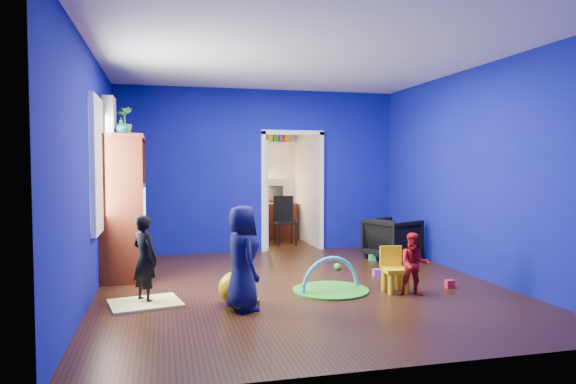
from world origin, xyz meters
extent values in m
cube|color=black|center=(0.00, 0.00, 0.00)|extent=(5.00, 5.50, 0.01)
cube|color=white|center=(0.00, 0.00, 2.90)|extent=(5.00, 5.50, 0.01)
cube|color=navy|center=(0.00, 2.75, 1.45)|extent=(5.00, 0.02, 2.90)
cube|color=navy|center=(0.00, -2.75, 1.45)|extent=(5.00, 0.02, 2.90)
cube|color=navy|center=(-2.50, 0.00, 1.45)|extent=(0.02, 5.50, 2.90)
cube|color=navy|center=(2.50, 0.00, 1.45)|extent=(0.02, 5.50, 2.90)
imported|color=black|center=(1.97, 1.45, 0.34)|extent=(0.97, 0.96, 0.68)
imported|color=black|center=(-1.90, -0.34, 0.50)|extent=(0.41, 0.43, 1.00)
imported|color=#0E1434|center=(-0.88, -0.90, 0.56)|extent=(0.46, 0.61, 1.12)
imported|color=#B51513|center=(1.20, -0.78, 0.37)|extent=(0.44, 0.39, 0.75)
imported|color=#0B4E5C|center=(-2.22, 0.82, 2.05)|extent=(0.19, 0.19, 0.18)
imported|color=#3B8E33|center=(-2.22, 1.34, 2.17)|extent=(0.31, 0.31, 0.42)
cube|color=#3C140A|center=(-2.22, 1.12, 0.98)|extent=(0.58, 1.14, 1.96)
cube|color=silver|center=(-2.18, 1.12, 1.02)|extent=(0.46, 0.70, 0.54)
cube|color=#F2E07A|center=(-1.90, -0.44, 0.01)|extent=(0.86, 0.75, 0.03)
sphere|color=yellow|center=(-0.93, -0.65, 0.18)|extent=(0.36, 0.36, 0.36)
cube|color=yellow|center=(1.05, -0.58, 0.25)|extent=(0.30, 0.30, 0.50)
cylinder|color=#419221|center=(0.30, -0.35, 0.01)|extent=(0.93, 0.93, 0.02)
torus|color=#3F8CD8|center=(0.30, -0.35, 0.02)|extent=(0.82, 0.25, 0.83)
cube|color=white|center=(-2.48, 0.35, 1.55)|extent=(0.03, 0.95, 1.55)
cube|color=slate|center=(-2.37, 0.90, 1.25)|extent=(0.14, 0.42, 2.40)
cube|color=white|center=(0.60, 2.75, 1.05)|extent=(1.16, 0.10, 2.10)
cube|color=#3D140A|center=(0.60, 4.26, 0.38)|extent=(0.88, 0.44, 0.75)
cube|color=black|center=(0.60, 4.38, 0.95)|extent=(0.40, 0.05, 0.32)
sphere|color=#FFD88C|center=(0.32, 4.32, 0.93)|extent=(0.14, 0.14, 0.14)
cube|color=black|center=(0.60, 3.30, 0.46)|extent=(0.40, 0.40, 0.92)
cube|color=white|center=(0.60, 4.37, 2.02)|extent=(0.88, 0.24, 0.04)
cube|color=red|center=(1.82, -0.54, 0.05)|extent=(0.10, 0.08, 0.10)
sphere|color=#278EE1|center=(1.83, 1.00, 0.06)|extent=(0.11, 0.11, 0.11)
cube|color=#EAAA0C|center=(-0.74, -0.87, 0.05)|extent=(0.10, 0.08, 0.10)
sphere|color=green|center=(0.80, 0.84, 0.06)|extent=(0.11, 0.11, 0.11)
cube|color=#C74AC4|center=(1.20, 0.31, 0.05)|extent=(0.10, 0.08, 0.10)
cube|color=#32B15C|center=(1.60, 1.40, 0.05)|extent=(0.10, 0.08, 0.10)
camera|label=1|loc=(-1.69, -6.29, 1.55)|focal=32.00mm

